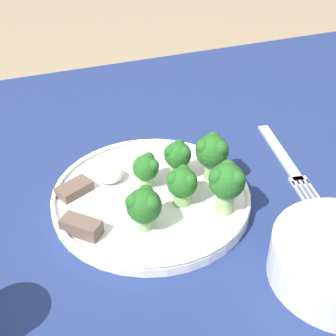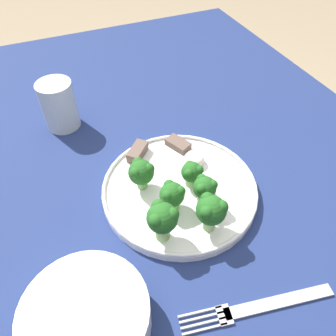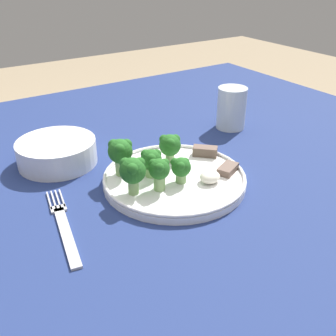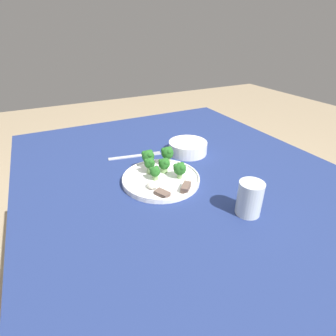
# 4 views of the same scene
# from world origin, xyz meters

# --- Properties ---
(ground_plane) EXTENTS (8.00, 8.00, 0.00)m
(ground_plane) POSITION_xyz_m (0.00, 0.00, 0.00)
(ground_plane) COLOR #9E896B
(table) EXTENTS (1.29, 1.04, 0.74)m
(table) POSITION_xyz_m (0.00, 0.00, 0.65)
(table) COLOR navy
(table) RESTS_ON ground_plane
(dinner_plate) EXTENTS (0.25, 0.25, 0.02)m
(dinner_plate) POSITION_xyz_m (0.00, -0.09, 0.75)
(dinner_plate) COLOR white
(dinner_plate) RESTS_ON table
(fork) EXTENTS (0.05, 0.20, 0.00)m
(fork) POSITION_xyz_m (-0.20, -0.10, 0.75)
(fork) COLOR #B2B2B7
(fork) RESTS_ON table
(cream_bowl) EXTENTS (0.15, 0.15, 0.05)m
(cream_bowl) POSITION_xyz_m (-0.14, 0.10, 0.77)
(cream_bowl) COLOR silver
(cream_bowl) RESTS_ON table
(drinking_glass) EXTENTS (0.06, 0.06, 0.09)m
(drinking_glass) POSITION_xyz_m (0.25, 0.05, 0.79)
(drinking_glass) COLOR silver
(drinking_glass) RESTS_ON table
(broccoli_floret_near_rim_left) EXTENTS (0.04, 0.04, 0.06)m
(broccoli_floret_near_rim_left) POSITION_xyz_m (-0.08, -0.09, 0.80)
(broccoli_floret_near_rim_left) COLOR #7FA866
(broccoli_floret_near_rim_left) RESTS_ON dinner_plate
(broccoli_floret_center_left) EXTENTS (0.04, 0.04, 0.05)m
(broccoli_floret_center_left) POSITION_xyz_m (-0.03, -0.06, 0.79)
(broccoli_floret_center_left) COLOR #7FA866
(broccoli_floret_center_left) RESTS_ON dinner_plate
(broccoli_floret_back_left) EXTENTS (0.04, 0.04, 0.07)m
(broccoli_floret_back_left) POSITION_xyz_m (-0.07, -0.03, 0.80)
(broccoli_floret_back_left) COLOR #7FA866
(broccoli_floret_back_left) RESTS_ON dinner_plate
(broccoli_floret_front_left) EXTENTS (0.03, 0.03, 0.04)m
(broccoli_floret_front_left) POSITION_xyz_m (-0.00, -0.11, 0.78)
(broccoli_floret_front_left) COLOR #7FA866
(broccoli_floret_front_left) RESTS_ON dinner_plate
(broccoli_floret_center_back) EXTENTS (0.04, 0.03, 0.05)m
(broccoli_floret_center_back) POSITION_xyz_m (-0.04, -0.11, 0.79)
(broccoli_floret_center_back) COLOR #7FA866
(broccoli_floret_center_back) RESTS_ON dinner_plate
(broccoli_floret_mid_cluster) EXTENTS (0.04, 0.04, 0.05)m
(broccoli_floret_mid_cluster) POSITION_xyz_m (0.03, -0.03, 0.79)
(broccoli_floret_mid_cluster) COLOR #7FA866
(broccoli_floret_mid_cluster) RESTS_ON dinner_plate
(meat_slice_front_slice) EXTENTS (0.05, 0.04, 0.01)m
(meat_slice_front_slice) POSITION_xyz_m (0.09, -0.12, 0.76)
(meat_slice_front_slice) COLOR brown
(meat_slice_front_slice) RESTS_ON dinner_plate
(meat_slice_middle_slice) EXTENTS (0.05, 0.05, 0.02)m
(meat_slice_middle_slice) POSITION_xyz_m (0.09, -0.05, 0.76)
(meat_slice_middle_slice) COLOR brown
(meat_slice_middle_slice) RESTS_ON dinner_plate
(sauce_dollop) EXTENTS (0.04, 0.03, 0.02)m
(sauce_dollop) POSITION_xyz_m (0.04, -0.13, 0.77)
(sauce_dollop) COLOR silver
(sauce_dollop) RESTS_ON dinner_plate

